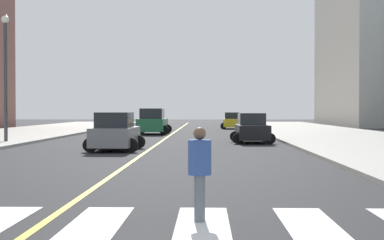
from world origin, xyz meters
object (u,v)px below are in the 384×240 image
car_green_second (153,122)px  car_black_fourth (252,129)px  street_lamp (5,67)px  pedestrian_crossing (200,169)px  car_gray_nearest (115,133)px  car_yellow_third (232,121)px

car_green_second → car_black_fourth: size_ratio=1.17×
street_lamp → car_green_second: bearing=60.7°
pedestrian_crossing → street_lamp: street_lamp is taller
car_gray_nearest → car_black_fourth: car_gray_nearest is taller
car_black_fourth → street_lamp: street_lamp is taller
car_black_fourth → street_lamp: size_ratio=0.55×
car_gray_nearest → street_lamp: bearing=145.1°
car_yellow_third → street_lamp: (-14.08, -26.02, 3.60)m
car_yellow_third → car_green_second: bearing=64.7°
pedestrian_crossing → car_green_second: bearing=7.6°
pedestrian_crossing → car_black_fourth: bearing=-6.1°
car_green_second → car_yellow_third: bearing=63.2°
car_yellow_third → street_lamp: size_ratio=0.54×
car_gray_nearest → car_yellow_third: bearing=78.1°
car_gray_nearest → car_black_fourth: bearing=43.1°
car_gray_nearest → pedestrian_crossing: size_ratio=2.51×
car_green_second → car_black_fourth: 13.43m
street_lamp → car_black_fourth: bearing=5.2°
car_green_second → car_yellow_third: size_ratio=1.20×
car_green_second → pedestrian_crossing: car_green_second is taller
car_yellow_third → pedestrian_crossing: bearing=89.0°
car_green_second → car_yellow_third: 14.96m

